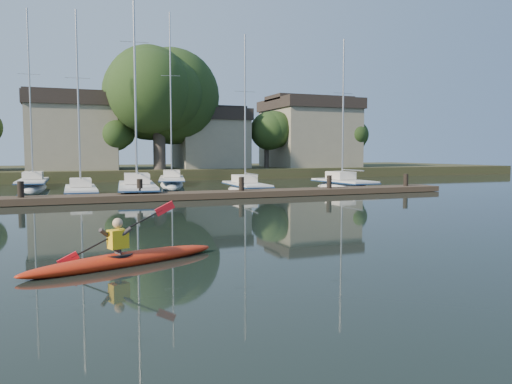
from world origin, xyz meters
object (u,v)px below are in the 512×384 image
object	(u,v)px
sailboat_1	(81,199)
sailboat_6	(172,186)
sailboat_4	(343,191)
sailboat_3	(246,194)
kayak	(124,257)
dock	(193,195)
sailboat_5	(33,190)
sailboat_2	(137,198)

from	to	relation	value
sailboat_1	sailboat_6	size ratio (longest dim) A/B	0.80
sailboat_4	sailboat_3	bearing A→B (deg)	176.88
sailboat_1	sailboat_4	xyz separation A→B (m)	(18.49, -0.13, -0.03)
kayak	sailboat_3	world-z (taller)	sailboat_3
dock	sailboat_5	bearing A→B (deg)	123.89
kayak	sailboat_3	bearing A→B (deg)	42.12
sailboat_2	sailboat_4	size ratio (longest dim) A/B	1.33
sailboat_3	sailboat_5	distance (m)	16.77
dock	sailboat_3	world-z (taller)	sailboat_3
sailboat_3	dock	bearing A→B (deg)	-136.55
sailboat_1	sailboat_4	bearing A→B (deg)	0.76
sailboat_3	sailboat_6	xyz separation A→B (m)	(-3.24, 9.22, -0.00)
sailboat_2	sailboat_5	bearing A→B (deg)	130.44
sailboat_1	sailboat_3	xyz separation A→B (m)	(10.78, -0.04, -0.01)
dock	sailboat_6	size ratio (longest dim) A/B	2.20
kayak	sailboat_6	world-z (taller)	sailboat_6
dock	sailboat_5	xyz separation A→B (m)	(-9.08, 13.51, -0.39)
sailboat_3	sailboat_1	bearing A→B (deg)	-177.36
sailboat_1	sailboat_4	world-z (taller)	sailboat_1
sailboat_4	sailboat_5	bearing A→B (deg)	153.92
sailboat_4	sailboat_2	bearing A→B (deg)	178.04
kayak	sailboat_4	bearing A→B (deg)	27.44
sailboat_1	sailboat_4	distance (m)	18.49
sailboat_3	sailboat_4	bearing A→B (deg)	2.14
sailboat_2	sailboat_6	world-z (taller)	sailboat_2
sailboat_1	sailboat_5	size ratio (longest dim) A/B	0.84
sailboat_2	sailboat_4	bearing A→B (deg)	6.85
sailboat_5	sailboat_4	bearing A→B (deg)	-22.39
sailboat_2	sailboat_5	distance (m)	11.58
sailboat_3	sailboat_5	world-z (taller)	sailboat_5
sailboat_4	sailboat_5	xyz separation A→B (m)	(-21.61, 9.47, 0.02)
kayak	sailboat_2	distance (m)	20.16
dock	sailboat_4	world-z (taller)	sailboat_4
dock	sailboat_6	xyz separation A→B (m)	(1.59, 13.36, -0.38)
sailboat_3	sailboat_5	bearing A→B (deg)	148.84
dock	sailboat_3	xyz separation A→B (m)	(4.82, 4.14, -0.38)
kayak	sailboat_5	size ratio (longest dim) A/B	0.33
sailboat_5	sailboat_1	bearing A→B (deg)	-70.26
sailboat_5	sailboat_2	bearing A→B (deg)	-54.68
kayak	sailboat_6	xyz separation A→B (m)	(7.31, 29.35, -0.37)
dock	sailboat_1	size ratio (longest dim) A/B	2.75
sailboat_4	sailboat_6	world-z (taller)	sailboat_6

